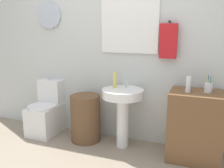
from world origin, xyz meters
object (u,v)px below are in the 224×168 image
Objects in this scene: pedestal_sink at (123,104)px; wooden_cabinet at (195,126)px; soap_bottle at (115,80)px; lotion_bottle at (188,84)px; toothbrush_cup at (208,88)px; laundry_hamper at (85,118)px; toilet at (47,113)px.

pedestal_sink is 0.94× the size of wooden_cabinet.
soap_bottle is 1.13× the size of lotion_bottle.
wooden_cabinet is 4.25× the size of toothbrush_cup.
soap_bottle reaches higher than laundry_hamper.
lotion_bottle reaches higher than pedestal_sink.
wooden_cabinet reaches higher than pedestal_sink.
wooden_cabinet is at bearing 0.00° from laundry_hamper.
soap_bottle is 1.07m from toothbrush_cup.
wooden_cabinet reaches higher than toilet.
soap_bottle is (1.02, 0.02, 0.55)m from toilet.
pedestal_sink is 4.00× the size of toothbrush_cup.
toothbrush_cup is at bearing 16.52° from lotion_bottle.
soap_bottle reaches higher than pedestal_sink.
toilet is 4.09× the size of toothbrush_cup.
toothbrush_cup is at bearing -1.61° from soap_bottle.
laundry_hamper is at bearing 180.00° from pedestal_sink.
soap_bottle is at bearing 7.26° from laundry_hamper.
toilet is 4.38× the size of lotion_bottle.
soap_bottle is at bearing 177.06° from wooden_cabinet.
wooden_cabinet is at bearing -2.94° from soap_bottle.
pedestal_sink is (0.51, 0.00, 0.25)m from laundry_hamper.
pedestal_sink is at bearing 176.95° from lotion_bottle.
laundry_hamper is at bearing 178.19° from lotion_bottle.
lotion_bottle is at bearing -163.48° from toothbrush_cup.
wooden_cabinet is at bearing 21.62° from lotion_bottle.
soap_bottle is (-0.97, 0.05, 0.44)m from wooden_cabinet.
soap_bottle is at bearing 0.90° from toilet.
toothbrush_cup reaches higher than wooden_cabinet.
toilet is 3.87× the size of soap_bottle.
toilet is 2.00m from wooden_cabinet.
toothbrush_cup reaches higher than pedestal_sink.
toilet is 1.98m from lotion_bottle.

